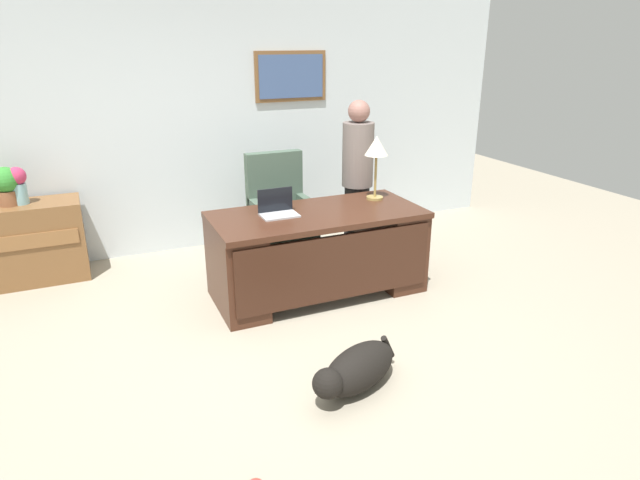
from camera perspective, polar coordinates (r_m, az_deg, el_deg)
ground_plane at (r=4.30m, az=-0.86°, el=-11.08°), size 12.00×12.00×0.00m
back_wall at (r=6.22m, az=-10.44°, el=11.79°), size 7.00×0.16×2.70m
desk at (r=4.97m, az=-0.13°, el=-1.09°), size 1.89×0.88×0.78m
credenza at (r=5.98m, az=-29.66°, el=-0.48°), size 1.34×0.50×0.78m
armchair at (r=5.74m, az=-4.18°, el=2.63°), size 0.60×0.59×1.14m
person_standing at (r=5.71m, az=3.91°, el=6.28°), size 0.32×0.32×1.67m
dog_lying at (r=3.77m, az=3.77°, el=-13.31°), size 0.77×0.53×0.30m
laptop at (r=4.81m, az=-4.44°, el=3.29°), size 0.32×0.22×0.23m
desk_lamp at (r=5.20m, az=5.90°, el=9.32°), size 0.22×0.22×0.60m
vase_with_flowers at (r=5.81m, az=-28.95°, el=5.14°), size 0.17×0.17×0.35m
potted_plant at (r=5.82m, az=-29.86°, el=5.04°), size 0.24×0.24×0.36m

